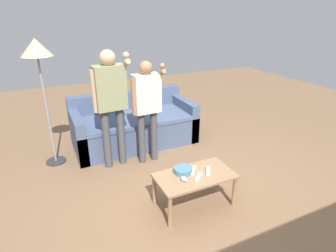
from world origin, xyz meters
name	(u,v)px	position (x,y,z in m)	size (l,w,h in m)	color
ground_plane	(186,189)	(0.00, 0.00, 0.00)	(12.00, 12.00, 0.00)	brown
couch	(134,126)	(-0.13, 1.54, 0.29)	(1.92, 0.92, 0.80)	#475675
coffee_table	(195,179)	(-0.05, -0.28, 0.34)	(0.86, 0.47, 0.39)	#997551
snack_bowl	(183,170)	(-0.15, -0.19, 0.42)	(0.20, 0.20, 0.06)	teal
game_remote_nunchuk	(184,179)	(-0.21, -0.33, 0.42)	(0.06, 0.09, 0.05)	white
floor_lamp	(37,55)	(-1.39, 1.41, 1.53)	(0.39, 0.39, 1.73)	#2D2D33
player_center	(147,101)	(-0.15, 0.87, 0.91)	(0.44, 0.28, 1.45)	#47474C
player_left	(111,97)	(-0.61, 0.96, 1.01)	(0.48, 0.30, 1.61)	#47474C
game_remote_wand_near	(193,171)	(-0.04, -0.22, 0.41)	(0.13, 0.14, 0.03)	white
game_remote_wand_far	(198,177)	(-0.05, -0.36, 0.41)	(0.14, 0.13, 0.03)	white
game_remote_wand_spare	(208,171)	(0.11, -0.29, 0.41)	(0.11, 0.15, 0.03)	white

